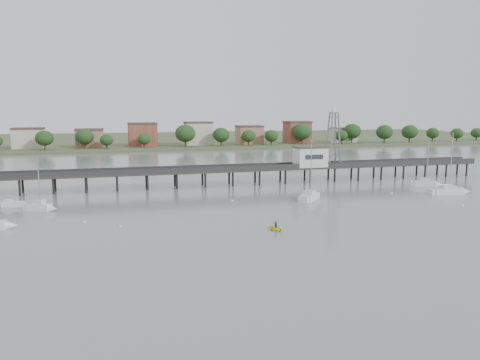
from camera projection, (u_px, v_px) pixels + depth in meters
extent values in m
plane|color=slate|center=(321.00, 258.00, 59.91)|extent=(500.00, 500.00, 0.00)
cube|color=#2D2823|center=(217.00, 171.00, 116.53)|extent=(150.00, 5.00, 0.50)
cube|color=#333335|center=(220.00, 169.00, 114.13)|extent=(150.00, 0.12, 1.10)
cube|color=#333335|center=(215.00, 167.00, 118.70)|extent=(150.00, 0.12, 1.10)
cylinder|color=black|center=(219.00, 180.00, 115.01)|extent=(0.50, 0.50, 4.40)
cylinder|color=black|center=(216.00, 178.00, 118.63)|extent=(0.50, 0.50, 4.40)
cylinder|color=black|center=(467.00, 170.00, 134.33)|extent=(0.50, 0.50, 4.40)
cylinder|color=black|center=(457.00, 168.00, 137.95)|extent=(0.50, 0.50, 4.40)
cube|color=silver|center=(310.00, 157.00, 122.74)|extent=(8.00, 5.00, 5.00)
cube|color=#4C3833|center=(310.00, 147.00, 122.35)|extent=(8.40, 5.40, 0.30)
cube|color=slate|center=(334.00, 112.00, 122.74)|extent=(1.80, 1.80, 0.30)
cube|color=silver|center=(334.00, 110.00, 122.63)|extent=(0.90, 0.90, 1.20)
cube|color=white|center=(425.00, 184.00, 116.06)|extent=(5.67, 4.24, 1.65)
cone|color=white|center=(439.00, 185.00, 115.42)|extent=(2.91, 2.84, 2.07)
cube|color=silver|center=(425.00, 180.00, 115.88)|extent=(2.85, 2.54, 0.75)
cylinder|color=#A5A8AA|center=(428.00, 161.00, 115.13)|extent=(0.18, 0.18, 9.96)
cylinder|color=#A5A8AA|center=(421.00, 177.00, 115.97)|extent=(2.82, 1.50, 0.12)
cube|color=white|center=(447.00, 192.00, 105.17)|extent=(6.99, 3.52, 1.65)
cone|color=white|center=(465.00, 192.00, 105.70)|extent=(3.13, 2.97, 2.60)
cube|color=silver|center=(448.00, 187.00, 105.00)|extent=(3.24, 2.48, 0.75)
cylinder|color=#A5A8AA|center=(451.00, 161.00, 104.18)|extent=(0.18, 0.18, 12.55)
cylinder|color=#A5A8AA|center=(443.00, 185.00, 104.78)|extent=(3.88, 0.67, 0.12)
cube|color=white|center=(39.00, 208.00, 88.01)|extent=(4.85, 3.69, 1.65)
cone|color=white|center=(53.00, 209.00, 87.41)|extent=(2.50, 2.45, 1.77)
cube|color=silver|center=(39.00, 202.00, 87.83)|extent=(2.45, 2.20, 0.75)
cylinder|color=#A5A8AA|center=(39.00, 181.00, 87.19)|extent=(0.18, 0.18, 8.53)
cylinder|color=#A5A8AA|center=(35.00, 199.00, 87.91)|extent=(2.40, 1.35, 0.12)
cube|color=white|center=(310.00, 198.00, 98.40)|extent=(5.95, 5.92, 1.65)
cone|color=white|center=(316.00, 195.00, 101.64)|extent=(3.44, 3.44, 2.35)
cube|color=silver|center=(310.00, 192.00, 98.22)|extent=(3.23, 3.22, 0.75)
cylinder|color=#A5A8AA|center=(311.00, 167.00, 97.80)|extent=(0.18, 0.18, 11.33)
cylinder|color=#A5A8AA|center=(308.00, 190.00, 97.28)|extent=(2.59, 2.56, 0.12)
cone|color=white|center=(11.00, 226.00, 74.65)|extent=(2.27, 2.13, 2.06)
cube|color=white|center=(13.00, 204.00, 91.88)|extent=(4.26, 2.54, 1.11)
cube|color=silver|center=(8.00, 201.00, 91.75)|extent=(1.60, 1.60, 0.66)
imported|color=yellow|center=(276.00, 230.00, 73.68)|extent=(2.13, 1.19, 2.87)
imported|color=black|center=(276.00, 230.00, 73.68)|extent=(0.68, 1.29, 0.29)
ellipsoid|color=#FAF8C3|center=(232.00, 201.00, 97.25)|extent=(0.56, 0.56, 0.39)
ellipsoid|color=#FAF8C3|center=(391.00, 193.00, 105.66)|extent=(0.56, 0.56, 0.39)
ellipsoid|color=#FAF8C3|center=(84.00, 222.00, 78.68)|extent=(0.56, 0.56, 0.39)
ellipsoid|color=#FAF8C3|center=(120.00, 226.00, 75.92)|extent=(0.56, 0.56, 0.39)
ellipsoid|color=#FAF8C3|center=(462.00, 206.00, 92.33)|extent=(0.56, 0.56, 0.39)
cube|color=#475133|center=(152.00, 140.00, 293.31)|extent=(500.00, 170.00, 1.40)
cube|color=brown|center=(29.00, 139.00, 217.06)|extent=(13.00, 10.50, 9.00)
cube|color=brown|center=(90.00, 138.00, 224.20)|extent=(13.00, 10.50, 9.00)
cube|color=brown|center=(143.00, 137.00, 230.81)|extent=(13.00, 10.50, 9.00)
cube|color=brown|center=(198.00, 136.00, 238.22)|extent=(13.00, 10.50, 9.00)
cube|color=brown|center=(249.00, 135.00, 245.37)|extent=(13.00, 10.50, 9.00)
cube|color=brown|center=(297.00, 135.00, 252.51)|extent=(13.00, 10.50, 9.00)
cube|color=brown|center=(344.00, 134.00, 259.92)|extent=(13.00, 10.50, 9.00)
ellipsoid|color=#193E19|center=(166.00, 137.00, 221.98)|extent=(8.00, 8.00, 6.80)
ellipsoid|color=#193E19|center=(388.00, 134.00, 253.73)|extent=(8.00, 8.00, 6.80)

